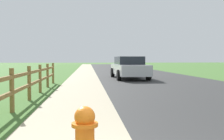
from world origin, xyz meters
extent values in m
plane|color=#446F2F|center=(0.00, 25.00, 0.00)|extent=(120.00, 120.00, 0.00)
cube|color=#333333|center=(3.50, 27.00, 0.00)|extent=(7.00, 66.00, 0.01)
cube|color=tan|center=(-3.00, 27.00, 0.00)|extent=(6.00, 66.00, 0.01)
cube|color=#446F2F|center=(-4.50, 27.00, 0.01)|extent=(5.00, 66.00, 0.00)
cylinder|color=orange|center=(-0.72, 0.63, 0.64)|extent=(0.26, 0.26, 0.03)
sphere|color=orange|center=(-0.72, 0.63, 0.72)|extent=(0.21, 0.21, 0.21)
cube|color=#CB6115|center=(-0.72, 0.63, 0.79)|extent=(0.04, 0.04, 0.04)
cylinder|color=brown|center=(-2.49, 4.48, 0.53)|extent=(0.11, 0.11, 1.06)
cylinder|color=brown|center=(-2.49, 6.33, 0.53)|extent=(0.11, 0.11, 1.06)
cylinder|color=brown|center=(-2.49, 8.18, 0.53)|extent=(0.11, 0.11, 1.06)
cylinder|color=brown|center=(-2.49, 10.04, 0.53)|extent=(0.11, 0.11, 1.06)
cylinder|color=brown|center=(-2.49, 11.89, 0.53)|extent=(0.11, 0.11, 1.06)
cube|color=brown|center=(-2.49, 5.40, 0.48)|extent=(0.07, 12.98, 0.09)
cube|color=brown|center=(-2.49, 5.40, 0.85)|extent=(0.07, 12.98, 0.09)
cube|color=#B7BABF|center=(1.95, 14.89, 0.60)|extent=(1.91, 5.02, 0.65)
cube|color=#1E232B|center=(1.95, 15.01, 1.17)|extent=(1.63, 2.64, 0.50)
cylinder|color=black|center=(2.88, 13.37, 0.32)|extent=(0.24, 0.65, 0.64)
cylinder|color=black|center=(1.11, 13.32, 0.32)|extent=(0.24, 0.65, 0.64)
cylinder|color=black|center=(2.79, 16.45, 0.32)|extent=(0.24, 0.65, 0.64)
cylinder|color=black|center=(1.03, 16.40, 0.32)|extent=(0.24, 0.65, 0.64)
camera|label=1|loc=(-0.69, -1.94, 1.28)|focal=42.35mm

